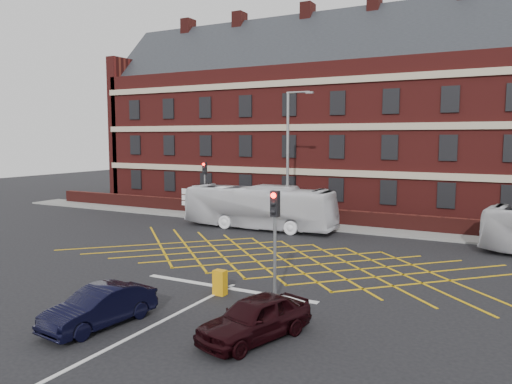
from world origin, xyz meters
The scene contains 15 objects.
ground centered at (0.00, 0.00, 0.00)m, with size 120.00×120.00×0.00m, color black.
victorian_building centered at (0.25, 22.00, 7.84)m, with size 51.00×12.17×20.40m.
boundary_wall centered at (0.00, 13.00, 0.55)m, with size 56.00×0.50×1.10m, color #461512.
far_pavement centered at (0.00, 12.00, 0.06)m, with size 60.00×3.00×0.12m, color slate.
box_junction_hatching centered at (0.00, 2.00, 0.01)m, with size 11.50×0.12×0.02m, color #CC990C.
stop_line centered at (0.00, -3.50, 0.01)m, with size 8.00×0.30×0.02m, color silver.
centre_line centered at (0.00, -10.00, 0.01)m, with size 0.15×14.00×0.02m, color silver.
bus_left centered at (-5.14, 9.12, 1.48)m, with size 2.49×10.65×2.97m, color white.
car_navy centered at (-1.56, -9.04, 0.65)m, with size 1.38×3.95×1.30m, color black.
car_maroon centered at (3.48, -7.60, 0.68)m, with size 1.60×3.98×1.36m, color black.
traffic_light_near centered at (2.63, -4.44, 1.76)m, with size 0.70×0.70×4.27m.
traffic_light_far centered at (-11.41, 11.88, 1.76)m, with size 0.70×0.70×4.27m.
street_lamp centered at (-3.07, 9.37, 3.17)m, with size 2.25×1.00×9.16m.
direction_signs centered at (-12.99, 11.76, 1.38)m, with size 1.10×0.16×2.20m.
utility_cabinet centered at (0.20, -4.38, 0.50)m, with size 0.49×0.38×0.99m, color orange.
Camera 1 is at (10.48, -20.67, 6.21)m, focal length 35.00 mm.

